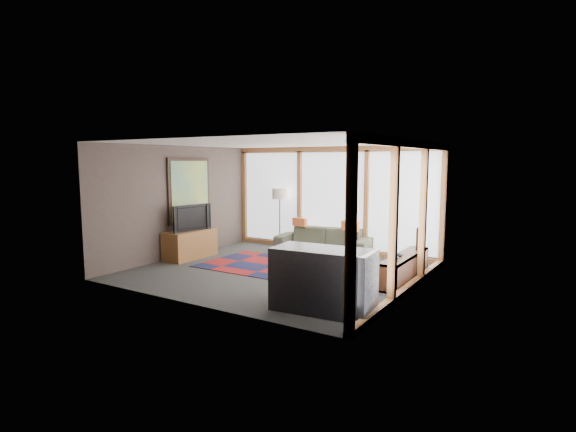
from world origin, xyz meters
The scene contains 17 objects.
ground centered at (0.00, 0.00, 0.00)m, with size 5.50×5.50×0.00m, color #2E2E2C.
room_envelope centered at (0.49, 0.56, 1.54)m, with size 5.52×5.02×2.62m.
rug centered at (-0.30, 0.32, 0.01)m, with size 3.06×1.97×0.01m, color maroon.
sofa centered at (0.07, 1.87, 0.33)m, with size 2.23×0.87×0.65m, color #303326.
pillow_left centered at (-0.60, 1.91, 0.75)m, with size 0.38×0.11×0.21m, color #CF602F.
pillow_right centered at (0.76, 1.88, 0.76)m, with size 0.41×0.12×0.23m, color #CF602F.
floor_lamp centered at (-1.34, 2.15, 0.77)m, with size 0.39×0.39×1.55m, color #2D2218, non-canonical shape.
coffee_table centered at (0.65, 0.09, 0.19)m, with size 1.13×0.56×0.38m, color #341B11, non-canonical shape.
book_stack centered at (0.27, 0.08, 0.42)m, with size 0.22×0.27×0.09m, color brown.
vase centered at (0.80, 0.13, 0.47)m, with size 0.22×0.22×0.19m, color beige.
bookshelf centered at (2.43, 0.65, 0.25)m, with size 0.36×1.99×0.50m, color #341B11, non-canonical shape.
bowl_a centered at (2.39, 0.12, 0.54)m, with size 0.18×0.18×0.09m, color black.
bowl_b centered at (2.38, 0.46, 0.53)m, with size 0.15×0.15×0.07m, color black.
shelf_picture centered at (2.52, 1.35, 0.72)m, with size 0.04×0.35×0.45m, color black.
tv_console centered at (-2.43, -0.01, 0.33)m, with size 0.54×1.30×0.65m, color brown.
television centered at (-2.41, -0.03, 0.95)m, with size 1.06×0.14×0.61m, color black.
bar_counter centered at (1.92, -1.69, 0.48)m, with size 1.50×0.70×0.95m, color black.
Camera 1 is at (4.94, -7.53, 2.25)m, focal length 28.00 mm.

